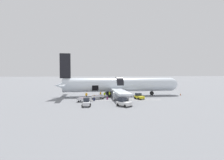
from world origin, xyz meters
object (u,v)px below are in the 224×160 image
(baggage_cart_loading, at_px, (98,97))
(ground_crew_loader_a, at_px, (86,95))
(baggage_tug_rear, at_px, (139,97))
(baggage_cart_queued, at_px, (85,100))
(ground_crew_driver, at_px, (101,94))
(ground_crew_supervisor, at_px, (104,95))
(airplane, at_px, (118,85))
(baggage_tug_mid, at_px, (124,102))
(suitcase_on_tarmac_upright, at_px, (107,98))
(baggage_tug_lead, at_px, (86,103))
(suitcase_on_tarmac_spare, at_px, (94,99))
(ground_crew_loader_b, at_px, (110,94))

(baggage_cart_loading, relative_size, ground_crew_loader_a, 2.52)
(baggage_tug_rear, height_order, baggage_cart_queued, baggage_tug_rear)
(baggage_tug_rear, height_order, ground_crew_driver, ground_crew_driver)
(ground_crew_driver, distance_m, ground_crew_supervisor, 1.46)
(airplane, height_order, baggage_tug_mid, airplane)
(baggage_tug_mid, relative_size, suitcase_on_tarmac_upright, 4.33)
(baggage_cart_loading, relative_size, baggage_cart_queued, 1.01)
(airplane, bearing_deg, baggage_tug_lead, -121.22)
(airplane, bearing_deg, baggage_cart_loading, -138.10)
(baggage_tug_rear, height_order, suitcase_on_tarmac_spare, baggage_tug_rear)
(baggage_tug_lead, bearing_deg, suitcase_on_tarmac_spare, 75.01)
(ground_crew_driver, relative_size, suitcase_on_tarmac_spare, 2.01)
(baggage_tug_lead, xyz_separation_m, suitcase_on_tarmac_spare, (1.78, 6.66, -0.34))
(baggage_tug_mid, distance_m, baggage_cart_queued, 9.97)
(airplane, height_order, ground_crew_supervisor, airplane)
(suitcase_on_tarmac_upright, xyz_separation_m, suitcase_on_tarmac_spare, (-3.26, -1.34, 0.01))
(baggage_tug_lead, xyz_separation_m, ground_crew_driver, (3.69, 12.11, 0.14))
(airplane, height_order, ground_crew_loader_a, airplane)
(baggage_cart_queued, distance_m, suitcase_on_tarmac_spare, 2.52)
(airplane, bearing_deg, baggage_cart_queued, -135.70)
(suitcase_on_tarmac_spare, bearing_deg, baggage_tug_mid, -53.73)
(airplane, height_order, suitcase_on_tarmac_upright, airplane)
(baggage_tug_lead, distance_m, baggage_tug_mid, 7.33)
(ground_crew_loader_a, bearing_deg, baggage_tug_lead, -89.72)
(airplane, distance_m, baggage_cart_loading, 8.33)
(baggage_tug_mid, xyz_separation_m, suitcase_on_tarmac_spare, (-5.50, 7.50, -0.39))
(ground_crew_loader_a, distance_m, ground_crew_driver, 4.09)
(airplane, relative_size, ground_crew_loader_b, 21.37)
(baggage_tug_mid, distance_m, baggage_tug_rear, 10.31)
(ground_crew_supervisor, bearing_deg, baggage_cart_loading, -134.07)
(ground_crew_loader_a, relative_size, ground_crew_loader_b, 0.97)
(baggage_cart_queued, relative_size, ground_crew_loader_a, 2.49)
(baggage_cart_loading, bearing_deg, airplane, 41.90)
(baggage_cart_loading, xyz_separation_m, ground_crew_supervisor, (1.82, 1.88, 0.29))
(baggage_cart_loading, xyz_separation_m, ground_crew_loader_a, (-2.88, 1.33, 0.31))
(ground_crew_loader_a, xyz_separation_m, suitcase_on_tarmac_spare, (1.83, -3.80, -0.51))
(suitcase_on_tarmac_spare, bearing_deg, ground_crew_loader_a, 115.75)
(airplane, height_order, suitcase_on_tarmac_spare, airplane)
(baggage_tug_mid, relative_size, ground_crew_driver, 2.12)
(baggage_cart_queued, xyz_separation_m, ground_crew_loader_a, (0.39, 4.99, 0.36))
(baggage_tug_mid, height_order, ground_crew_loader_a, baggage_tug_mid)
(ground_crew_loader_a, bearing_deg, airplane, 24.30)
(ground_crew_loader_b, distance_m, suitcase_on_tarmac_spare, 6.19)
(baggage_tug_lead, bearing_deg, ground_crew_loader_b, 61.67)
(baggage_tug_lead, xyz_separation_m, ground_crew_loader_a, (-0.05, 10.46, 0.17))
(airplane, bearing_deg, ground_crew_loader_a, -155.70)
(baggage_tug_lead, xyz_separation_m, ground_crew_loader_b, (6.01, 11.15, 0.20))
(baggage_tug_rear, height_order, ground_crew_supervisor, ground_crew_supervisor)
(baggage_tug_rear, height_order, suitcase_on_tarmac_upright, baggage_tug_rear)
(baggage_cart_loading, bearing_deg, suitcase_on_tarmac_upright, -27.02)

